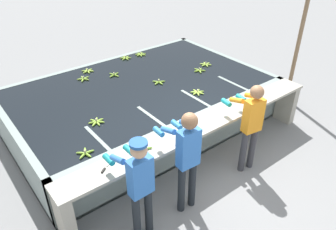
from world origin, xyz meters
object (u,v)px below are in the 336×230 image
(banana_bunch_floating_4, at_px, (141,54))
(banana_bunch_floating_7, at_px, (126,58))
(banana_bunch_floating_0, at_px, (96,122))
(banana_bunch_floating_5, at_px, (83,79))
(banana_bunch_floating_10, at_px, (88,71))
(knife_0, at_px, (106,167))
(banana_bunch_floating_9, at_px, (206,64))
(banana_bunch_floating_1, at_px, (159,82))
(worker_1, at_px, (187,154))
(support_post_right, at_px, (300,35))
(worker_2, at_px, (251,121))
(banana_bunch_ledge_0, at_px, (143,149))
(worker_0, at_px, (139,181))
(banana_bunch_floating_3, at_px, (85,153))
(banana_bunch_floating_6, at_px, (114,75))
(banana_bunch_floating_2, at_px, (197,92))
(banana_bunch_floating_8, at_px, (199,70))

(banana_bunch_floating_4, relative_size, banana_bunch_floating_7, 1.00)
(banana_bunch_floating_0, distance_m, banana_bunch_floating_7, 2.80)
(banana_bunch_floating_7, bearing_deg, banana_bunch_floating_5, -161.62)
(banana_bunch_floating_10, xyz_separation_m, knife_0, (-1.25, -3.06, -0.01))
(banana_bunch_floating_7, xyz_separation_m, banana_bunch_floating_9, (1.24, -1.47, 0.00))
(banana_bunch_floating_1, bearing_deg, banana_bunch_floating_10, 122.78)
(worker_1, xyz_separation_m, banana_bunch_floating_1, (1.18, 2.23, -0.11))
(banana_bunch_floating_4, xyz_separation_m, knife_0, (-2.71, -3.15, -0.01))
(support_post_right, bearing_deg, banana_bunch_floating_7, 135.82)
(banana_bunch_floating_5, height_order, banana_bunch_floating_10, same)
(worker_2, distance_m, banana_bunch_ledge_0, 1.85)
(banana_bunch_floating_0, xyz_separation_m, banana_bunch_floating_10, (0.81, 1.96, 0.00))
(banana_bunch_floating_7, distance_m, knife_0, 3.93)
(worker_0, distance_m, banana_bunch_ledge_0, 0.74)
(banana_bunch_floating_0, distance_m, banana_bunch_floating_3, 0.84)
(banana_bunch_floating_1, bearing_deg, banana_bunch_floating_0, -162.13)
(worker_2, relative_size, banana_bunch_floating_6, 5.90)
(banana_bunch_floating_10, bearing_deg, banana_bunch_floating_1, -57.22)
(worker_2, relative_size, banana_bunch_floating_10, 5.82)
(support_post_right, bearing_deg, banana_bunch_floating_0, 172.12)
(banana_bunch_floating_4, xyz_separation_m, banana_bunch_ledge_0, (-2.08, -3.15, 0.00))
(banana_bunch_floating_2, relative_size, banana_bunch_floating_4, 1.00)
(banana_bunch_floating_10, bearing_deg, banana_bunch_floating_6, -56.53)
(banana_bunch_floating_0, distance_m, banana_bunch_floating_10, 2.12)
(worker_2, relative_size, banana_bunch_floating_2, 5.86)
(banana_bunch_floating_0, relative_size, banana_bunch_floating_10, 0.99)
(worker_2, xyz_separation_m, banana_bunch_floating_6, (-0.79, 3.07, -0.07))
(banana_bunch_floating_9, bearing_deg, banana_bunch_floating_4, 120.07)
(banana_bunch_floating_10, bearing_deg, banana_bunch_floating_0, -112.50)
(banana_bunch_floating_1, height_order, banana_bunch_floating_8, same)
(worker_2, height_order, banana_bunch_floating_7, worker_2)
(banana_bunch_floating_7, xyz_separation_m, banana_bunch_floating_10, (-1.05, -0.12, 0.00))
(banana_bunch_floating_2, xyz_separation_m, banana_bunch_floating_4, (0.24, 2.32, 0.00))
(banana_bunch_floating_8, relative_size, support_post_right, 0.09)
(banana_bunch_floating_2, distance_m, support_post_right, 2.75)
(banana_bunch_floating_6, bearing_deg, banana_bunch_floating_8, -30.92)
(worker_2, bearing_deg, banana_bunch_floating_2, 86.66)
(worker_1, bearing_deg, banana_bunch_floating_5, 89.63)
(banana_bunch_floating_2, xyz_separation_m, banana_bunch_floating_3, (-2.56, -0.38, 0.00))
(banana_bunch_floating_6, relative_size, support_post_right, 0.09)
(banana_bunch_floating_1, bearing_deg, worker_2, -83.67)
(banana_bunch_floating_6, distance_m, knife_0, 2.99)
(banana_bunch_floating_1, relative_size, banana_bunch_floating_5, 1.00)
(banana_bunch_floating_3, height_order, banana_bunch_floating_8, same)
(worker_2, height_order, banana_bunch_floating_9, worker_2)
(banana_bunch_floating_5, height_order, banana_bunch_floating_6, same)
(banana_bunch_floating_10, height_order, support_post_right, support_post_right)
(banana_bunch_floating_8, bearing_deg, support_post_right, -30.21)
(banana_bunch_floating_8, relative_size, banana_bunch_floating_9, 0.97)
(worker_0, bearing_deg, banana_bunch_floating_6, 65.29)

